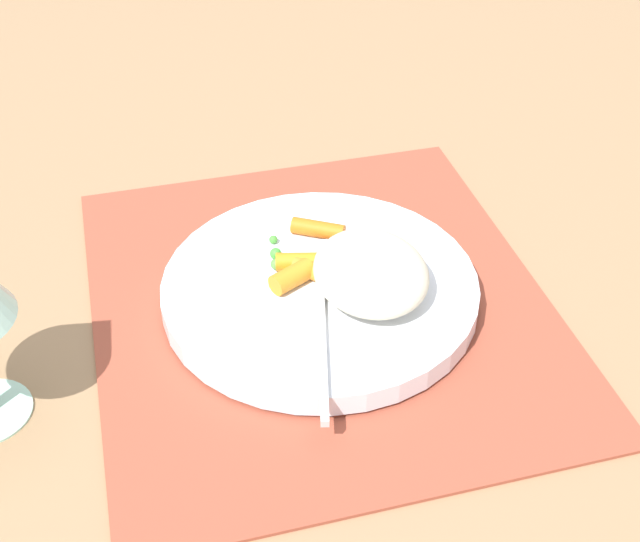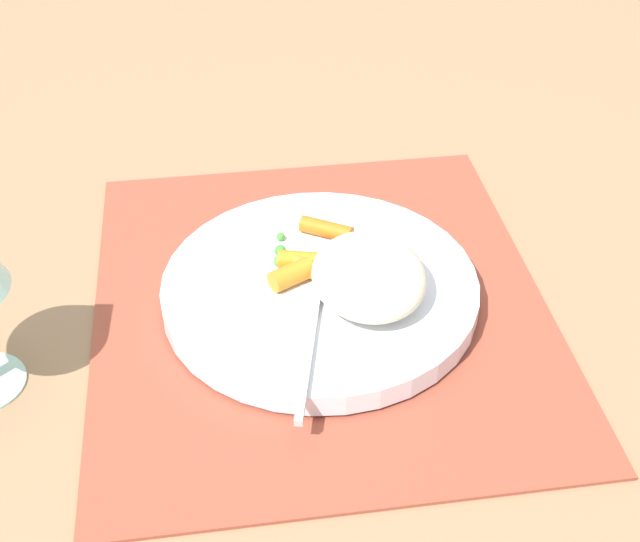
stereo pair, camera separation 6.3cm
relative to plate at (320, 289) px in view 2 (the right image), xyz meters
The scene contains 7 objects.
ground_plane 0.02m from the plate, ahead, with size 2.40×2.40×0.00m, color #997551.
placemat 0.01m from the plate, ahead, with size 0.42×0.37×0.01m, color #9E4733.
plate is the anchor object (origin of this frame).
rice_mound 0.05m from the plate, 121.18° to the right, with size 0.11×0.09×0.04m, color beige.
carrot_portion 0.03m from the plate, 13.69° to the left, with size 0.10×0.08×0.02m.
pea_scatter 0.02m from the plate, 13.80° to the left, with size 0.07×0.08×0.01m.
fork 0.03m from the plate, 166.46° to the left, with size 0.20×0.06×0.01m.
Camera 2 is at (-0.54, 0.08, 0.47)m, focal length 48.57 mm.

